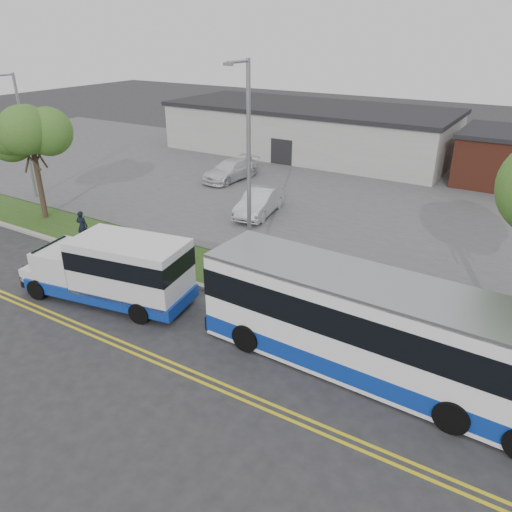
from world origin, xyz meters
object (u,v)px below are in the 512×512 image
Objects in this scene: streetlight_near at (248,170)px; shuttle_bus at (116,268)px; tree_west at (30,134)px; pedestrian at (82,226)px; parked_car_a at (260,202)px; parked_car_b at (230,170)px; transit_bus at (377,329)px; streetlight_far at (23,132)px.

streetlight_near is 1.21× the size of shuttle_bus.
tree_west is 6.59m from pedestrian.
parked_car_a is 7.97m from parked_car_b.
transit_bus is 2.59× the size of parked_car_a.
pedestrian is at bearing -14.75° from tree_west.
shuttle_bus reaches higher than parked_car_b.
shuttle_bus is at bearing -65.56° from parked_car_b.
streetlight_near reaches higher than parked_car_a.
pedestrian is at bearing -21.47° from streetlight_far.
pedestrian is at bearing 173.56° from transit_bus.
shuttle_bus is 1.54× the size of parked_car_b.
pedestrian is at bearing 140.78° from shuttle_bus.
streetlight_near is at bearing 39.96° from shuttle_bus.
tree_west is 0.88× the size of shuttle_bus.
streetlight_near reaches higher than parked_car_b.
streetlight_far is at bearing -40.36° from pedestrian.
pedestrian is at bearing -85.48° from parked_car_b.
streetlight_near is 17.09m from parked_car_b.
streetlight_far is 0.65× the size of transit_bus.
parked_car_a is at bearing 33.80° from tree_west.
streetlight_near is 0.77× the size of transit_bus.
streetlight_near is at bearing -47.96° from parked_car_b.
tree_west is 0.86× the size of streetlight_far.
streetlight_near reaches higher than streetlight_far.
transit_bus is 7.27× the size of pedestrian.
tree_west is 13.75m from parked_car_a.
streetlight_near reaches higher than pedestrian.
streetlight_far is 17.09m from shuttle_bus.
parked_car_b is at bearing 49.27° from streetlight_far.
tree_west reaches higher than parked_car_a.
parked_car_b is at bearing 138.02° from transit_bus.
streetlight_near is 8.65m from transit_bus.
transit_bus is (22.14, -3.87, -3.40)m from tree_west.
transit_bus is 23.84m from parked_car_b.
tree_west is 22.73m from transit_bus.
pedestrian is 0.36× the size of parked_car_a.
tree_west is at bearing -155.36° from parked_car_a.
streetlight_near reaches higher than transit_bus.
streetlight_far is at bearing 151.02° from tree_west.
parked_car_b is (-5.85, 5.41, -0.05)m from parked_car_a.
transit_bus is (10.87, 1.00, 0.17)m from shuttle_bus.
shuttle_bus reaches higher than pedestrian.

